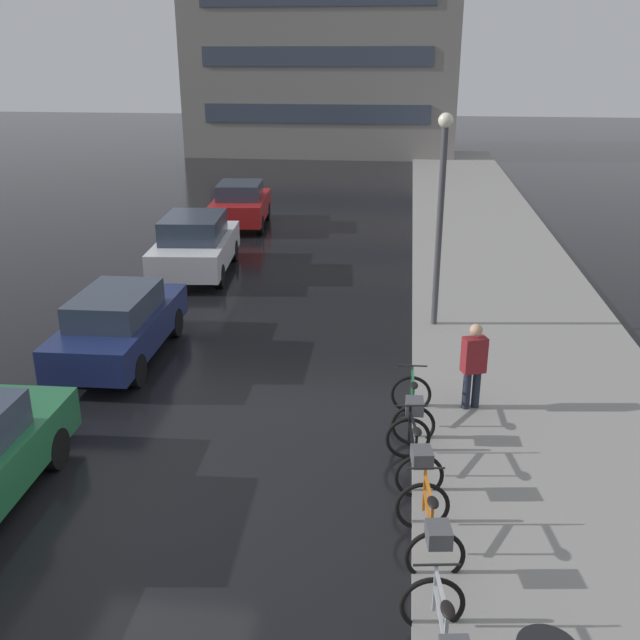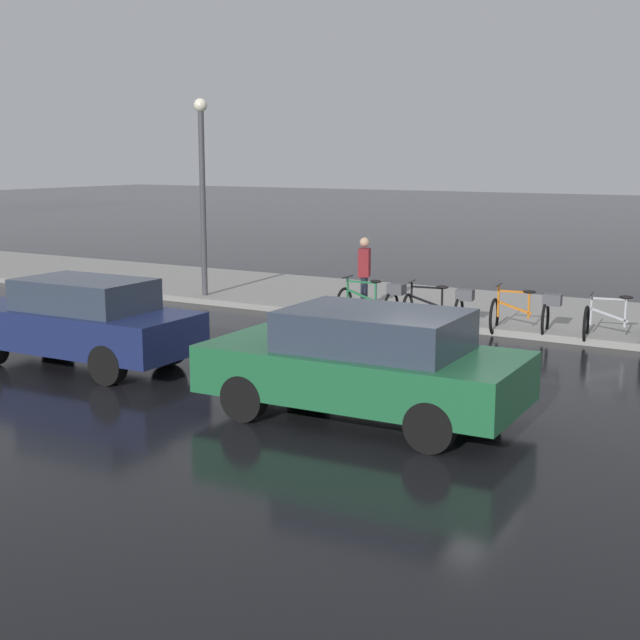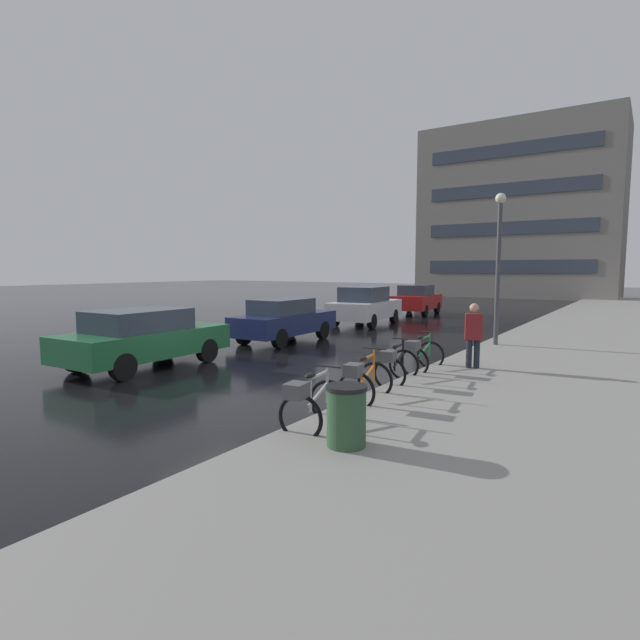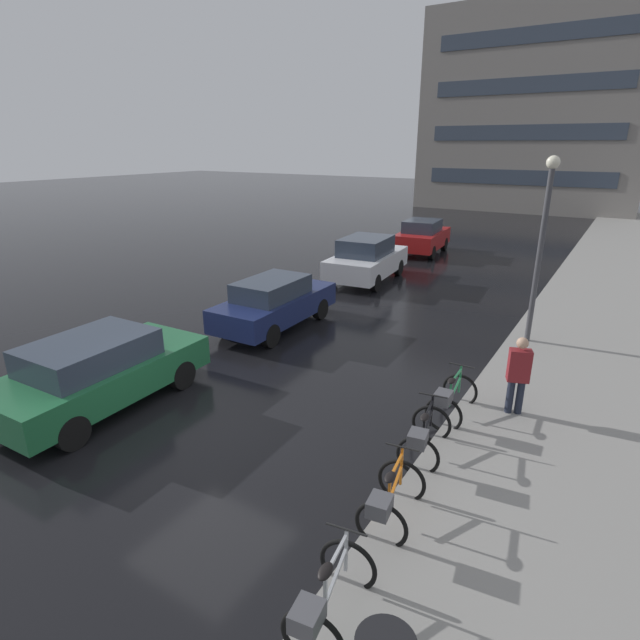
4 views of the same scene
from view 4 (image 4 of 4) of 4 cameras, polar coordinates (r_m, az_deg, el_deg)
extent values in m
plane|color=black|center=(9.64, -13.00, -13.09)|extent=(140.00, 140.00, 0.00)
cube|color=gray|center=(16.36, 30.43, -1.24)|extent=(4.80, 60.00, 0.14)
torus|color=black|center=(6.64, 3.21, -26.20)|extent=(0.73, 0.17, 0.73)
torus|color=black|center=(6.01, -0.88, -32.65)|extent=(0.73, 0.17, 0.73)
cube|color=#ADAFB5|center=(6.00, 0.61, -28.77)|extent=(0.04, 0.04, 0.54)
cube|color=#ADAFB5|center=(6.38, 3.00, -24.85)|extent=(0.04, 0.04, 0.58)
cube|color=#ADAFB5|center=(6.02, 1.89, -25.18)|extent=(0.13, 0.61, 0.04)
cube|color=#ADAFB5|center=(6.22, 1.76, -27.32)|extent=(0.14, 0.70, 0.25)
ellipsoid|color=black|center=(5.78, 0.62, -26.80)|extent=(0.18, 0.28, 0.07)
cylinder|color=black|center=(6.17, 3.05, -22.80)|extent=(0.50, 0.10, 0.03)
cube|color=#4C4C51|center=(5.60, -1.50, -30.78)|extent=(0.33, 0.38, 0.22)
torus|color=black|center=(7.90, 9.30, -17.73)|extent=(0.74, 0.16, 0.74)
torus|color=black|center=(7.15, 7.00, -22.28)|extent=(0.74, 0.16, 0.74)
cube|color=orange|center=(7.22, 7.91, -19.17)|extent=(0.04, 0.04, 0.51)
cube|color=orange|center=(7.66, 9.28, -16.20)|extent=(0.04, 0.04, 0.62)
cube|color=orange|center=(7.29, 8.72, -16.13)|extent=(0.12, 0.60, 0.04)
cube|color=orange|center=(7.46, 8.53, -18.23)|extent=(0.13, 0.68, 0.25)
ellipsoid|color=black|center=(7.05, 8.02, -17.36)|extent=(0.17, 0.28, 0.07)
cylinder|color=black|center=(7.47, 9.42, -14.15)|extent=(0.50, 0.10, 0.03)
cube|color=#4C4C51|center=(6.79, 6.82, -20.35)|extent=(0.32, 0.38, 0.22)
torus|color=black|center=(9.38, 12.61, -11.49)|extent=(0.72, 0.17, 0.72)
torus|color=black|center=(8.48, 11.11, -15.03)|extent=(0.72, 0.17, 0.72)
cube|color=black|center=(8.63, 11.75, -12.41)|extent=(0.04, 0.04, 0.50)
cube|color=black|center=(9.16, 12.65, -10.15)|extent=(0.04, 0.04, 0.59)
cube|color=black|center=(8.78, 12.32, -9.94)|extent=(0.13, 0.65, 0.04)
cube|color=black|center=(8.91, 12.14, -11.73)|extent=(0.15, 0.73, 0.26)
ellipsoid|color=black|center=(8.49, 11.88, -10.81)|extent=(0.18, 0.28, 0.07)
cylinder|color=black|center=(9.01, 12.79, -8.40)|extent=(0.50, 0.10, 0.03)
cube|color=#4C4C51|center=(8.16, 11.10, -13.17)|extent=(0.33, 0.38, 0.22)
torus|color=black|center=(10.67, 15.69, -7.75)|extent=(0.72, 0.08, 0.72)
torus|color=black|center=(9.71, 13.92, -10.45)|extent=(0.72, 0.08, 0.72)
cube|color=#237042|center=(9.90, 14.66, -8.22)|extent=(0.04, 0.04, 0.51)
cube|color=#237042|center=(10.47, 15.71, -6.54)|extent=(0.04, 0.04, 0.58)
cube|color=#237042|center=(10.08, 15.32, -6.18)|extent=(0.06, 0.67, 0.04)
cube|color=#237042|center=(10.19, 15.13, -7.76)|extent=(0.06, 0.76, 0.27)
ellipsoid|color=black|center=(9.77, 14.81, -6.73)|extent=(0.15, 0.26, 0.07)
cylinder|color=black|center=(10.34, 15.87, -5.00)|extent=(0.50, 0.04, 0.03)
cube|color=#4C4C51|center=(9.41, 13.91, -8.60)|extent=(0.29, 0.35, 0.22)
cube|color=#1E6038|center=(11.16, -23.74, -5.86)|extent=(2.13, 4.39, 0.65)
cube|color=#2D3847|center=(10.85, -24.88, -3.34)|extent=(1.70, 2.42, 0.53)
cylinder|color=black|center=(12.66, -21.19, -4.14)|extent=(0.25, 0.65, 0.64)
cylinder|color=black|center=(11.43, -15.52, -6.05)|extent=(0.25, 0.65, 0.64)
cylinder|color=black|center=(11.38, -31.60, -8.53)|extent=(0.25, 0.65, 0.64)
cylinder|color=black|center=(9.99, -26.52, -11.43)|extent=(0.25, 0.65, 0.64)
cube|color=navy|center=(14.56, -5.11, 1.58)|extent=(1.81, 4.27, 0.66)
cube|color=#2D3847|center=(14.26, -5.57, 3.65)|extent=(1.44, 2.23, 0.52)
cylinder|color=black|center=(16.08, -4.54, 2.11)|extent=(0.24, 0.65, 0.64)
cylinder|color=black|center=(15.32, 0.02, 1.28)|extent=(0.24, 0.65, 0.64)
cylinder|color=black|center=(14.14, -10.58, -0.66)|extent=(0.24, 0.65, 0.64)
cylinder|color=black|center=(13.26, -5.70, -1.78)|extent=(0.24, 0.65, 0.64)
cube|color=silver|center=(19.77, 5.38, 6.51)|extent=(2.36, 4.51, 0.75)
cube|color=#2D3847|center=(19.47, 5.26, 8.43)|extent=(1.81, 2.38, 0.66)
cylinder|color=black|center=(21.39, 4.49, 6.50)|extent=(0.28, 0.66, 0.64)
cylinder|color=black|center=(20.81, 8.97, 5.96)|extent=(0.28, 0.66, 0.64)
cylinder|color=black|center=(19.00, 1.39, 4.89)|extent=(0.28, 0.66, 0.64)
cylinder|color=black|center=(18.34, 6.35, 4.24)|extent=(0.28, 0.66, 0.64)
cube|color=#AD1919|center=(25.28, 11.60, 9.06)|extent=(2.19, 4.03, 0.76)
cube|color=#2D3847|center=(25.03, 11.61, 10.48)|extent=(1.68, 2.09, 0.56)
cylinder|color=black|center=(26.71, 10.55, 8.85)|extent=(0.28, 0.66, 0.64)
cylinder|color=black|center=(26.30, 14.00, 8.44)|extent=(0.28, 0.66, 0.64)
cylinder|color=black|center=(24.45, 8.91, 7.97)|extent=(0.28, 0.66, 0.64)
cylinder|color=black|center=(24.01, 12.65, 7.52)|extent=(0.28, 0.66, 0.64)
cylinder|color=#1E2333|center=(10.50, 20.83, -8.47)|extent=(0.14, 0.14, 0.83)
cylinder|color=#1E2333|center=(10.53, 21.81, -8.51)|extent=(0.14, 0.14, 0.83)
cube|color=maroon|center=(10.21, 21.82, -4.84)|extent=(0.46, 0.36, 0.63)
sphere|color=tan|center=(10.04, 22.15, -2.47)|extent=(0.22, 0.22, 0.22)
cylinder|color=#424247|center=(13.89, 23.69, 6.11)|extent=(0.14, 0.14, 4.57)
sphere|color=#F2EACC|center=(13.60, 25.11, 16.01)|extent=(0.32, 0.32, 0.32)
cube|color=gray|center=(46.39, 23.54, 20.95)|extent=(16.43, 8.80, 14.97)
cube|color=#333D4C|center=(42.04, 21.58, 14.91)|extent=(13.47, 0.06, 1.10)
cube|color=#333D4C|center=(41.97, 22.14, 19.23)|extent=(13.47, 0.06, 1.10)
cube|color=#333D4C|center=(42.15, 22.74, 23.54)|extent=(13.47, 0.06, 1.10)
cube|color=#333D4C|center=(42.57, 23.37, 27.79)|extent=(13.47, 0.06, 1.10)
camera|label=1|loc=(3.54, -101.96, 11.02)|focal=40.00mm
camera|label=2|loc=(19.06, -58.36, 5.56)|focal=50.00mm
camera|label=3|loc=(4.28, 170.16, -56.17)|focal=28.00mm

